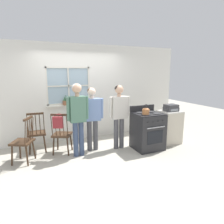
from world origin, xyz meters
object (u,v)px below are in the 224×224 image
chair_near_wall (23,142)px  person_adult_right (119,110)px  person_elderly_left (78,113)px  kettle (146,111)px  person_teen_center (92,113)px  stereo (171,108)px  chair_by_window (62,135)px  handbag (58,122)px  side_counter (169,127)px  potted_plant (66,102)px  stove (148,131)px  chair_center_cluster (37,133)px

chair_near_wall → person_adult_right: size_ratio=0.62×
person_elderly_left → kettle: 1.61m
person_teen_center → stereo: (2.11, -0.37, 0.04)m
chair_by_window → kettle: kettle is taller
chair_by_window → person_teen_center: bearing=-161.4°
handbag → side_counter: size_ratio=0.34×
person_elderly_left → person_adult_right: person_elderly_left is taller
chair_by_window → stereo: size_ratio=2.97×
person_teen_center → side_counter: 2.19m
person_teen_center → stereo: size_ratio=4.62×
stereo → chair_near_wall: bearing=175.2°
chair_near_wall → potted_plant: potted_plant is taller
person_adult_right → potted_plant: (-1.11, 1.09, 0.13)m
chair_by_window → stove: size_ratio=0.93×
person_teen_center → chair_center_cluster: bearing=166.9°
chair_near_wall → stove: (2.90, -0.41, 0.01)m
side_counter → stereo: stereo is taller
kettle → potted_plant: bearing=136.1°
chair_by_window → handbag: 0.44m
chair_by_window → kettle: 2.09m
chair_near_wall → stereo: (3.69, -0.31, 0.53)m
chair_center_cluster → side_counter: size_ratio=1.12×
handbag → side_counter: 2.98m
chair_near_wall → person_teen_center: person_teen_center is taller
kettle → stereo: size_ratio=0.73×
person_elderly_left → person_adult_right: bearing=2.7°
chair_center_cluster → person_teen_center: 1.44m
person_elderly_left → stereo: size_ratio=4.97×
chair_near_wall → person_adult_right: (2.24, -0.09, 0.53)m
side_counter → stereo: size_ratio=2.65×
person_adult_right → person_elderly_left: bearing=-177.4°
person_adult_right → side_counter: size_ratio=1.80×
chair_center_cluster → potted_plant: (0.83, 0.48, 0.66)m
person_adult_right → potted_plant: 1.56m
person_elderly_left → stove: 1.83m
handbag → chair_center_cluster: bearing=128.1°
chair_near_wall → person_adult_right: 2.30m
chair_by_window → handbag: size_ratio=3.28×
chair_center_cluster → stove: (2.60, -0.93, 0.01)m
side_counter → potted_plant: bearing=153.3°
chair_center_cluster → person_teen_center: bearing=163.6°
stove → person_elderly_left: bearing=171.3°
stereo → chair_by_window: bearing=170.6°
chair_near_wall → person_elderly_left: size_ratio=0.60×
handbag → stove: bearing=-9.6°
chair_by_window → chair_center_cluster: bearing=-6.4°
side_counter → chair_near_wall: bearing=175.5°
chair_by_window → chair_near_wall: (-0.85, -0.16, 0.00)m
person_teen_center → handbag: 0.85m
kettle → side_counter: (0.95, 0.25, -0.57)m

